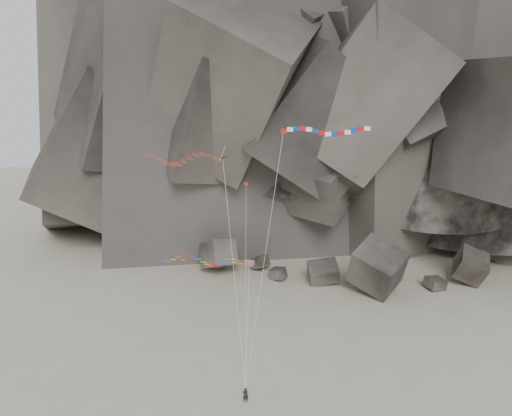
% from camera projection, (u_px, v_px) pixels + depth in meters
% --- Properties ---
extents(ground, '(260.00, 260.00, 0.00)m').
position_uv_depth(ground, '(225.00, 383.00, 59.38)').
color(ground, '#9D967E').
rests_on(ground, ground).
extents(headland, '(110.00, 70.00, 84.00)m').
position_uv_depth(headland, '(303.00, 49.00, 115.33)').
color(headland, '#544C45').
rests_on(headland, ground).
extents(boulder_field, '(52.22, 17.58, 10.43)m').
position_uv_depth(boulder_field, '(351.00, 273.00, 86.53)').
color(boulder_field, '#47423F').
rests_on(boulder_field, ground).
extents(kite_flyer, '(0.74, 0.51, 2.04)m').
position_uv_depth(kite_flyer, '(246.00, 394.00, 55.60)').
color(kite_flyer, black).
rests_on(kite_flyer, ground).
extents(delta_kite, '(13.93, 6.33, 26.63)m').
position_uv_depth(delta_kite, '(178.00, 158.00, 56.53)').
color(delta_kite, red).
rests_on(delta_kite, ground).
extents(banner_kite, '(12.12, 7.27, 28.65)m').
position_uv_depth(banner_kite, '(324.00, 133.00, 52.79)').
color(banner_kite, red).
rests_on(banner_kite, ground).
extents(parafoil_kite, '(12.76, 6.12, 13.29)m').
position_uv_depth(parafoil_kite, '(199.00, 260.00, 59.12)').
color(parafoil_kite, '#CDBB0B').
rests_on(parafoil_kite, ground).
extents(pennant_kite, '(1.77, 7.39, 21.95)m').
position_uv_depth(pennant_kite, '(246.00, 238.00, 56.74)').
color(pennant_kite, red).
rests_on(pennant_kite, ground).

